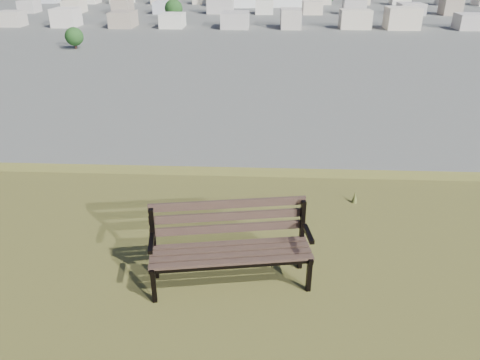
{
  "coord_description": "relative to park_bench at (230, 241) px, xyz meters",
  "views": [
    {
      "loc": [
        1.03,
        -2.85,
        28.28
      ],
      "look_at": [
        0.73,
        3.25,
        25.3
      ],
      "focal_mm": 35.0,
      "sensor_mm": 36.0,
      "label": 1
    }
  ],
  "objects": [
    {
      "name": "park_bench",
      "position": [
        0.0,
        0.0,
        0.0
      ],
      "size": [
        1.77,
        0.81,
        0.89
      ],
      "rotation": [
        0.0,
        0.0,
        0.16
      ],
      "color": "#413025",
      "rests_on": "hilltop_mesa"
    }
  ]
}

